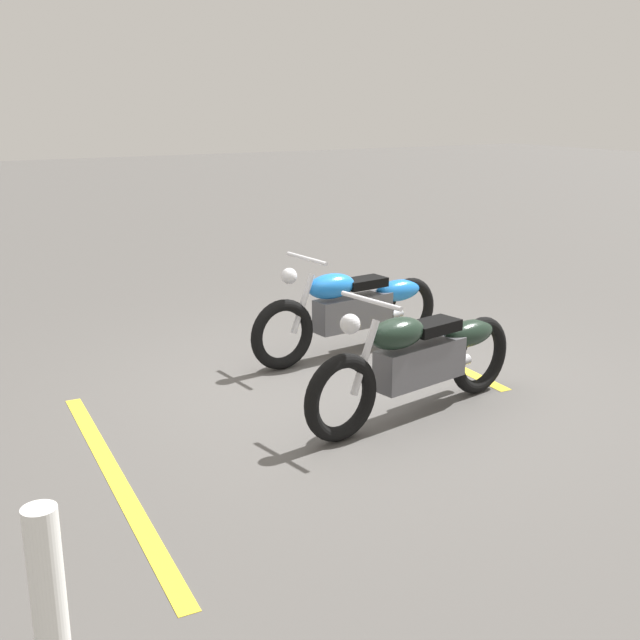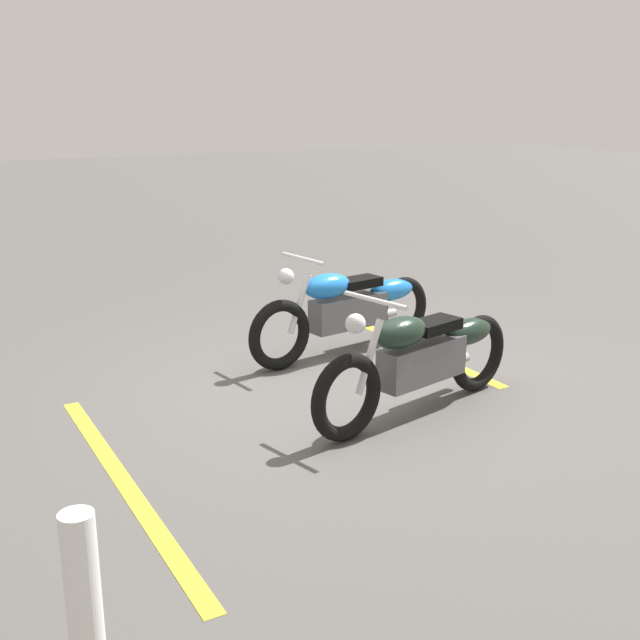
# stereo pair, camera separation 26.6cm
# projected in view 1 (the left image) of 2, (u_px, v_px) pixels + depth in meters

# --- Properties ---
(ground_plane) EXTENTS (60.00, 60.00, 0.00)m
(ground_plane) POSITION_uv_depth(u_px,v_px,m) (348.00, 387.00, 6.89)
(ground_plane) COLOR #514F4C
(motorcycle_bright_foreground) EXTENTS (2.23, 0.63, 1.04)m
(motorcycle_bright_foreground) POSITION_uv_depth(u_px,v_px,m) (354.00, 308.00, 7.70)
(motorcycle_bright_foreground) COLOR black
(motorcycle_bright_foreground) RESTS_ON ground
(motorcycle_dark_foreground) EXTENTS (2.22, 0.71, 1.04)m
(motorcycle_dark_foreground) POSITION_uv_depth(u_px,v_px,m) (421.00, 358.00, 6.20)
(motorcycle_dark_foreground) COLOR black
(motorcycle_dark_foreground) RESTS_ON ground
(bollard_post) EXTENTS (0.14, 0.14, 0.92)m
(bollard_post) POSITION_uv_depth(u_px,v_px,m) (50.00, 612.00, 3.12)
(bollard_post) COLOR white
(bollard_post) RESTS_ON ground
(parking_stripe_near) EXTENTS (0.28, 3.20, 0.01)m
(parking_stripe_near) POSITION_uv_depth(u_px,v_px,m) (406.00, 342.00, 8.16)
(parking_stripe_near) COLOR yellow
(parking_stripe_near) RESTS_ON ground
(parking_stripe_mid) EXTENTS (0.28, 3.20, 0.01)m
(parking_stripe_mid) POSITION_uv_depth(u_px,v_px,m) (116.00, 479.00, 5.21)
(parking_stripe_mid) COLOR yellow
(parking_stripe_mid) RESTS_ON ground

